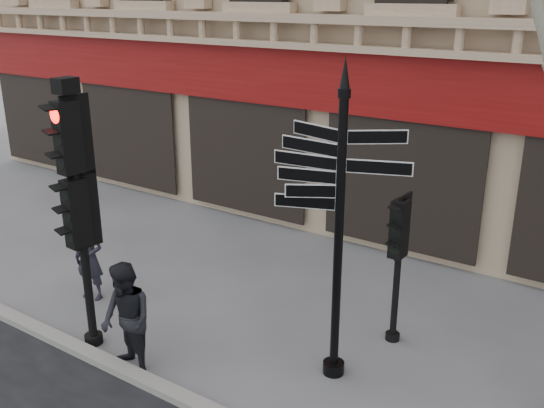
{
  "coord_description": "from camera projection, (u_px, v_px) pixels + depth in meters",
  "views": [
    {
      "loc": [
        4.49,
        -6.5,
        5.36
      ],
      "look_at": [
        -0.31,
        0.6,
        2.35
      ],
      "focal_mm": 40.0,
      "sensor_mm": 36.0,
      "label": 1
    }
  ],
  "objects": [
    {
      "name": "pedestrian_b",
      "position": [
        126.0,
        320.0,
        8.76
      ],
      "size": [
        1.0,
        0.87,
        1.75
      ],
      "primitive_type": "imported",
      "rotation": [
        0.0,
        0.0,
        -0.28
      ],
      "color": "black",
      "rests_on": "ground"
    },
    {
      "name": "pedestrian_a",
      "position": [
        89.0,
        258.0,
        10.99
      ],
      "size": [
        0.65,
        0.5,
        1.61
      ],
      "primitive_type": "imported",
      "rotation": [
        0.0,
        0.0,
        0.21
      ],
      "color": "black",
      "rests_on": "ground"
    },
    {
      "name": "fingerpost",
      "position": [
        341.0,
        173.0,
        8.0
      ],
      "size": [
        2.27,
        2.27,
        4.62
      ],
      "rotation": [
        0.0,
        0.0,
        0.19
      ],
      "color": "black",
      "rests_on": "ground"
    },
    {
      "name": "ground",
      "position": [
        267.0,
        364.0,
        9.23
      ],
      "size": [
        80.0,
        80.0,
        0.0
      ],
      "primitive_type": "plane",
      "color": "#555559",
      "rests_on": "ground"
    },
    {
      "name": "traffic_signal_main",
      "position": [
        77.0,
        185.0,
        8.9
      ],
      "size": [
        0.5,
        0.38,
        4.24
      ],
      "rotation": [
        0.0,
        0.0,
        -0.09
      ],
      "color": "black",
      "rests_on": "ground"
    },
    {
      "name": "traffic_signal_secondary",
      "position": [
        399.0,
        244.0,
        9.33
      ],
      "size": [
        0.42,
        0.31,
        2.42
      ],
      "rotation": [
        0.0,
        0.0,
        -0.06
      ],
      "color": "black",
      "rests_on": "ground"
    }
  ]
}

